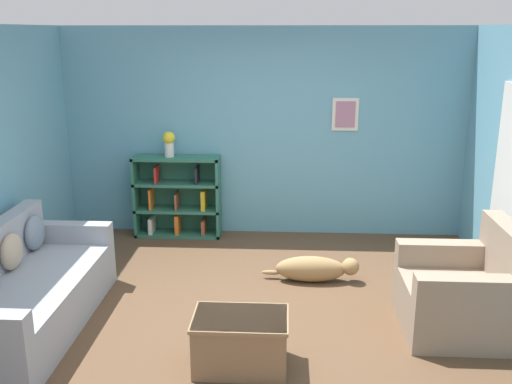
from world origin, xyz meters
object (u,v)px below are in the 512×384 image
Objects in this scene: recliner_chair at (465,293)px; coffee_table at (241,340)px; vase at (169,143)px; dog at (315,269)px; couch at (23,294)px; bookshelf at (178,198)px.

coffee_table is (-1.91, -0.70, -0.11)m from recliner_chair.
recliner_chair is 3.05× the size of vase.
recliner_chair reaches higher than dog.
coffee_table reaches higher than dog.
couch is 2.02m from coffee_table.
couch is at bearing -177.11° from recliner_chair.
couch is at bearing -108.85° from vase.
dog is (0.65, 1.62, -0.09)m from coffee_table.
bookshelf reaches higher than dog.
bookshelf reaches higher than recliner_chair.
vase is (-1.76, 1.32, 1.07)m from dog.
bookshelf is 1.06× the size of dog.
recliner_chair reaches higher than couch.
dog is at bearing 68.25° from coffee_table.
dog is (1.68, -1.35, -0.35)m from bookshelf.
dog is 2.45m from vase.
coffee_table is at bearing -159.83° from recliner_chair.
recliner_chair is 2.03m from coffee_table.
recliner_chair is 0.94× the size of dog.
bookshelf is 3.15m from coffee_table.
couch is 2.17× the size of recliner_chair.
coffee_table is at bearing -14.54° from couch.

